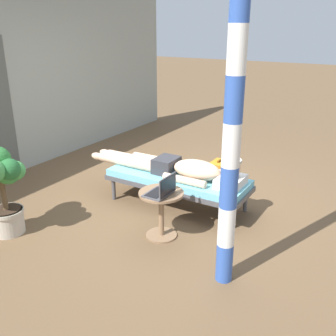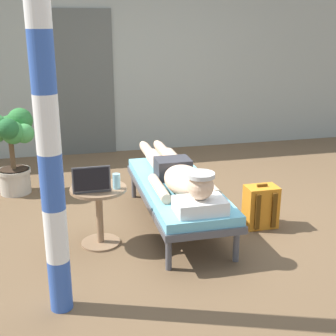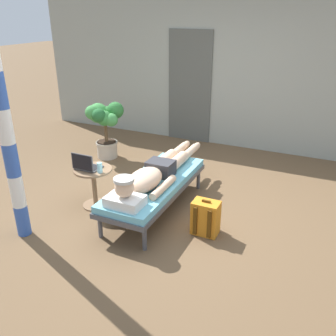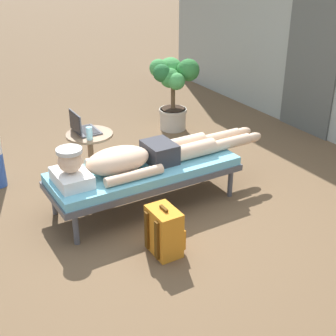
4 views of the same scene
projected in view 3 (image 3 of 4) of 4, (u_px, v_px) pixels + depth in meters
The scene contains 11 objects.
ground_plane at pixel (172, 208), 4.71m from camera, with size 40.00×40.00×0.00m, color brown.
house_wall_back at pixel (226, 71), 6.48m from camera, with size 7.60×0.20×2.70m, color #999E93.
house_door_panel at pixel (190, 87), 6.77m from camera, with size 0.84×0.03×2.04m, color #545651.
lounge_chair at pixel (155, 185), 4.54m from camera, with size 0.66×1.81×0.42m.
person_reclining at pixel (153, 174), 4.44m from camera, with size 0.53×2.17×0.33m.
side_table at pixel (94, 181), 4.63m from camera, with size 0.48×0.48×0.52m.
laptop at pixel (86, 165), 4.52m from camera, with size 0.31×0.24×0.23m.
drink_glass at pixel (100, 168), 4.43m from camera, with size 0.06×0.06×0.13m, color #99D8E5.
backpack at pixel (206, 218), 4.11m from camera, with size 0.30×0.26×0.42m.
potted_plant at pixel (105, 122), 6.11m from camera, with size 0.61×0.58×0.94m.
porch_post at pixel (5, 127), 3.66m from camera, with size 0.15×0.15×2.55m.
Camera 3 is at (1.69, -3.74, 2.37)m, focal length 38.94 mm.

